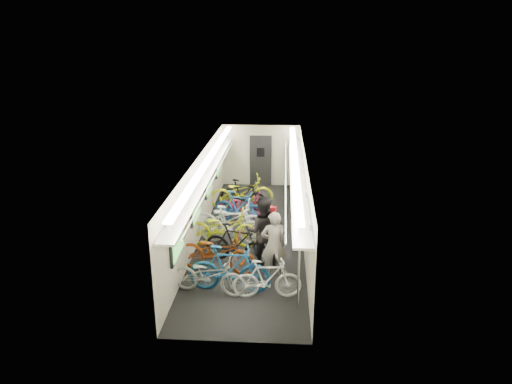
# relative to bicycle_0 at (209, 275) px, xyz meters

# --- Properties ---
(train_car_shell) EXTENTS (10.00, 10.00, 10.00)m
(train_car_shell) POSITION_rel_bicycle_0_xyz_m (0.38, 3.97, 1.20)
(train_car_shell) COLOR black
(train_car_shell) RESTS_ON ground
(bicycle_0) EXTENTS (1.84, 0.95, 0.92)m
(bicycle_0) POSITION_rel_bicycle_0_xyz_m (0.00, 0.00, 0.00)
(bicycle_0) COLOR #9FA1A4
(bicycle_0) RESTS_ON ground
(bicycle_1) EXTENTS (1.93, 0.67, 1.14)m
(bicycle_1) POSITION_rel_bicycle_0_xyz_m (0.45, 0.10, 0.11)
(bicycle_1) COLOR #164F89
(bicycle_1) RESTS_ON ground
(bicycle_2) EXTENTS (2.14, 1.14, 1.07)m
(bicycle_2) POSITION_rel_bicycle_0_xyz_m (0.03, 1.02, 0.07)
(bicycle_2) COLOR maroon
(bicycle_2) RESTS_ON ground
(bicycle_3) EXTENTS (1.87, 1.05, 1.08)m
(bicycle_3) POSITION_rel_bicycle_0_xyz_m (0.48, 1.51, 0.08)
(bicycle_3) COLOR black
(bicycle_3) RESTS_ON ground
(bicycle_4) EXTENTS (2.08, 0.82, 1.07)m
(bicycle_4) POSITION_rel_bicycle_0_xyz_m (-0.03, 2.52, 0.08)
(bicycle_4) COLOR #CDD113
(bicycle_4) RESTS_ON ground
(bicycle_5) EXTENTS (1.90, 0.70, 1.12)m
(bicycle_5) POSITION_rel_bicycle_0_xyz_m (0.21, 2.72, 0.10)
(bicycle_5) COLOR white
(bicycle_5) RESTS_ON ground
(bicycle_6) EXTENTS (2.15, 0.82, 1.11)m
(bicycle_6) POSITION_rel_bicycle_0_xyz_m (0.08, 3.17, 0.10)
(bicycle_6) COLOR silver
(bicycle_6) RESTS_ON ground
(bicycle_7) EXTENTS (1.76, 0.97, 1.02)m
(bicycle_7) POSITION_rel_bicycle_0_xyz_m (0.26, 4.30, 0.05)
(bicycle_7) COLOR #174F8E
(bicycle_7) RESTS_ON ground
(bicycle_8) EXTENTS (1.86, 1.11, 0.92)m
(bicycle_8) POSITION_rel_bicycle_0_xyz_m (0.37, 4.46, 0.00)
(bicycle_8) COLOR maroon
(bicycle_8) RESTS_ON ground
(bicycle_9) EXTENTS (1.79, 1.02, 1.04)m
(bicycle_9) POSITION_rel_bicycle_0_xyz_m (0.29, 5.47, 0.06)
(bicycle_9) COLOR black
(bicycle_9) RESTS_ON ground
(bicycle_10) EXTENTS (2.26, 1.18, 1.13)m
(bicycle_10) POSITION_rel_bicycle_0_xyz_m (0.23, 5.60, 0.11)
(bicycle_10) COLOR #C7C712
(bicycle_10) RESTS_ON ground
(bicycle_11) EXTENTS (1.58, 0.57, 0.93)m
(bicycle_11) POSITION_rel_bicycle_0_xyz_m (1.32, -0.11, 0.01)
(bicycle_11) COLOR white
(bicycle_11) RESTS_ON ground
(passenger_near) EXTENTS (0.65, 0.45, 1.69)m
(passenger_near) POSITION_rel_bicycle_0_xyz_m (1.44, 0.86, 0.39)
(passenger_near) COLOR gray
(passenger_near) RESTS_ON ground
(passenger_mid) EXTENTS (0.92, 0.73, 1.85)m
(passenger_mid) POSITION_rel_bicycle_0_xyz_m (1.14, 1.49, 0.47)
(passenger_mid) COLOR black
(passenger_mid) RESTS_ON ground
(backpack) EXTENTS (0.29, 0.20, 0.38)m
(backpack) POSITION_rel_bicycle_0_xyz_m (1.33, 1.81, 0.82)
(backpack) COLOR #B0111A
(backpack) RESTS_ON passenger_near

